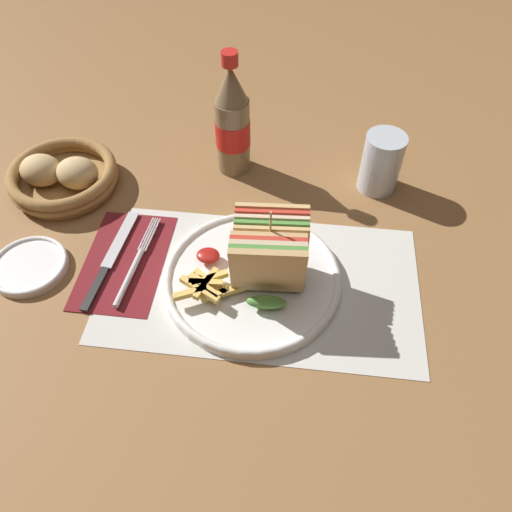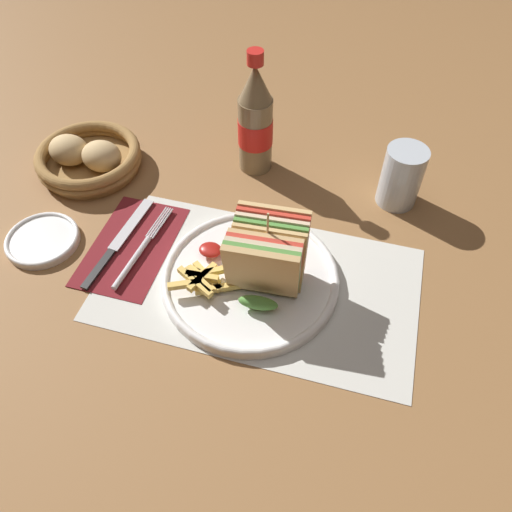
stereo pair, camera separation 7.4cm
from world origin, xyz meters
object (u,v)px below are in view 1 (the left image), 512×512
(glass_near, at_px, (380,166))
(bread_basket, at_px, (62,176))
(fork, at_px, (133,268))
(plate_main, at_px, (254,279))
(side_saucer, at_px, (29,266))
(club_sandwich, at_px, (270,256))
(coke_bottle_near, at_px, (232,123))
(knife, at_px, (110,259))

(glass_near, relative_size, bread_basket, 0.56)
(fork, height_order, bread_basket, bread_basket)
(fork, relative_size, bread_basket, 0.96)
(plate_main, height_order, side_saucer, plate_main)
(club_sandwich, bearing_deg, plate_main, 176.26)
(club_sandwich, height_order, side_saucer, club_sandwich)
(club_sandwich, relative_size, coke_bottle_near, 0.62)
(coke_bottle_near, xyz_separation_m, bread_basket, (-0.29, -0.09, -0.07))
(fork, xyz_separation_m, side_saucer, (-0.16, -0.01, -0.00))
(club_sandwich, relative_size, bread_basket, 0.73)
(coke_bottle_near, relative_size, bread_basket, 1.19)
(club_sandwich, distance_m, fork, 0.22)
(fork, relative_size, knife, 0.89)
(knife, distance_m, bread_basket, 0.21)
(club_sandwich, distance_m, coke_bottle_near, 0.28)
(club_sandwich, height_order, bread_basket, club_sandwich)
(fork, bearing_deg, glass_near, 37.71)
(knife, bearing_deg, glass_near, 33.47)
(bread_basket, bearing_deg, coke_bottle_near, 17.13)
(side_saucer, bearing_deg, knife, 13.45)
(plate_main, bearing_deg, fork, 179.93)
(coke_bottle_near, height_order, glass_near, coke_bottle_near)
(coke_bottle_near, distance_m, glass_near, 0.27)
(club_sandwich, distance_m, side_saucer, 0.38)
(plate_main, relative_size, club_sandwich, 1.93)
(bread_basket, bearing_deg, fork, -45.18)
(knife, bearing_deg, plate_main, 1.43)
(plate_main, bearing_deg, coke_bottle_near, 104.71)
(knife, bearing_deg, coke_bottle_near, 62.59)
(club_sandwich, bearing_deg, bread_basket, 155.24)
(coke_bottle_near, height_order, side_saucer, coke_bottle_near)
(club_sandwich, distance_m, knife, 0.26)
(fork, bearing_deg, bread_basket, 140.05)
(knife, bearing_deg, side_saucer, -161.33)
(knife, relative_size, glass_near, 1.90)
(fork, distance_m, glass_near, 0.45)
(glass_near, distance_m, bread_basket, 0.56)
(glass_near, relative_size, side_saucer, 0.91)
(fork, distance_m, coke_bottle_near, 0.30)
(bread_basket, bearing_deg, side_saucer, -86.29)
(club_sandwich, xyz_separation_m, side_saucer, (-0.37, -0.01, -0.06))
(plate_main, distance_m, glass_near, 0.31)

